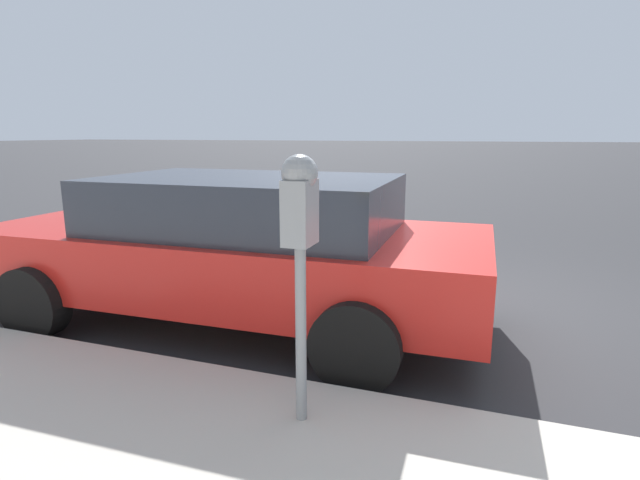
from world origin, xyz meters
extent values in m
plane|color=#2B2B2D|center=(0.00, 0.00, 0.00)|extent=(220.00, 220.00, 0.00)
cylinder|color=gray|center=(-2.62, 0.84, 0.66)|extent=(0.06, 0.06, 1.00)
cube|color=gray|center=(-2.62, 0.84, 1.34)|extent=(0.20, 0.14, 0.34)
sphere|color=gray|center=(-2.62, 0.84, 1.54)|extent=(0.19, 0.19, 0.19)
cube|color=gold|center=(-2.52, 0.84, 1.29)|extent=(0.01, 0.11, 0.12)
cube|color=black|center=(-2.52, 0.84, 1.41)|extent=(0.01, 0.10, 0.08)
cube|color=#B21E19|center=(-1.02, 2.15, 0.60)|extent=(1.95, 4.62, 0.57)
cube|color=#232833|center=(-1.02, 1.97, 1.12)|extent=(1.69, 2.60, 0.47)
cylinder|color=black|center=(-1.98, 3.55, 0.32)|extent=(0.23, 0.64, 0.64)
cylinder|color=black|center=(-0.13, 3.59, 0.32)|extent=(0.23, 0.64, 0.64)
cylinder|color=black|center=(-1.91, 0.72, 0.32)|extent=(0.23, 0.64, 0.64)
cylinder|color=black|center=(-0.06, 0.76, 0.32)|extent=(0.23, 0.64, 0.64)
camera|label=1|loc=(-4.99, -0.10, 1.74)|focal=28.00mm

